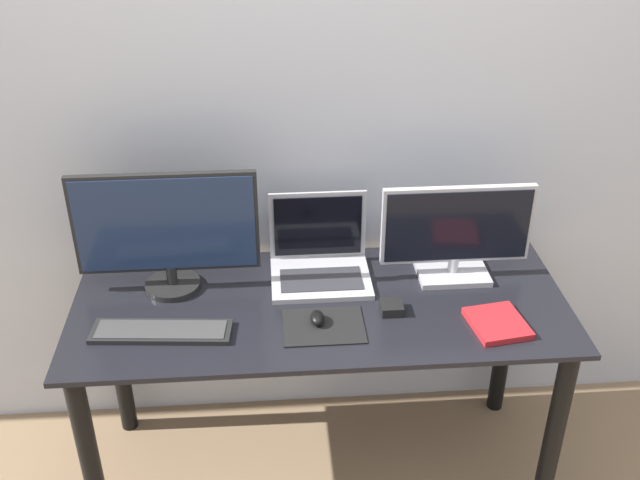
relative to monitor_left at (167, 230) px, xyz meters
name	(u,v)px	position (x,y,z in m)	size (l,w,h in m)	color
wall_back	(311,114)	(0.49, 0.27, 0.28)	(7.00, 0.05, 2.50)	silver
desk	(320,339)	(0.49, -0.13, -0.37)	(1.61, 0.67, 0.75)	black
monitor_left	(167,230)	(0.00, 0.00, 0.00)	(0.59, 0.18, 0.42)	black
monitor_right	(456,233)	(0.95, 0.00, -0.05)	(0.51, 0.17, 0.34)	#B2B2B7
laptop	(320,256)	(0.50, 0.05, -0.15)	(0.34, 0.27, 0.27)	#ADADB2
keyboard	(161,331)	(-0.01, -0.26, -0.21)	(0.44, 0.15, 0.02)	black
mousepad	(323,326)	(0.49, -0.26, -0.22)	(0.25, 0.19, 0.00)	black
mouse	(317,318)	(0.47, -0.24, -0.20)	(0.04, 0.07, 0.04)	black
book	(497,323)	(1.03, -0.30, -0.21)	(0.19, 0.21, 0.02)	red
power_brick	(392,308)	(0.71, -0.20, -0.20)	(0.07, 0.07, 0.03)	black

